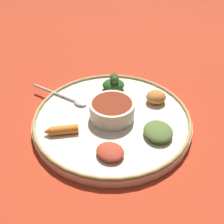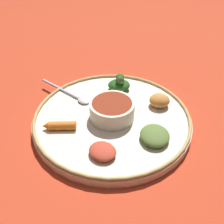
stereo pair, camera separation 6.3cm
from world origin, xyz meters
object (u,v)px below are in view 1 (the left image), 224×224
center_bowl (112,109)px  greens_pile (114,84)px  carrot_near_spoon (62,130)px  spoon (67,98)px

center_bowl → greens_pile: bearing=83.2°
center_bowl → carrot_near_spoon: (-0.12, -0.05, -0.01)m
spoon → carrot_near_spoon: size_ratio=1.94×
spoon → greens_pile: greens_pile is taller
center_bowl → carrot_near_spoon: 0.13m
center_bowl → greens_pile: 0.12m
spoon → greens_pile: 0.13m
greens_pile → carrot_near_spoon: bearing=-127.9°
center_bowl → spoon: center_bowl is taller
carrot_near_spoon → center_bowl: bearing=22.5°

